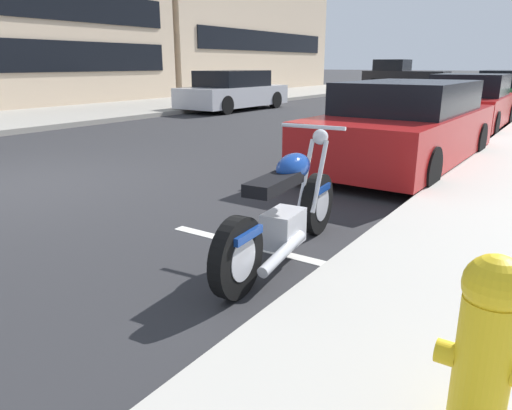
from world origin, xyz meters
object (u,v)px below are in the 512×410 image
object	(u,v)px
parked_car_behind_motorcycle	(469,104)
parked_car_across_street	(507,93)
crossing_truck	(403,76)
parked_motorcycle	(285,213)
parked_car_far_down_curb	(406,126)
car_opposite_curb	(233,91)
fire_hydrant	(486,346)

from	to	relation	value
parked_car_behind_motorcycle	parked_car_across_street	xyz separation A→B (m)	(5.41, -0.20, 0.03)
crossing_truck	parked_car_across_street	bearing A→B (deg)	121.03
parked_motorcycle	parked_car_far_down_curb	world-z (taller)	parked_car_far_down_curb
crossing_truck	car_opposite_curb	size ratio (longest dim) A/B	1.09
parked_car_across_street	parked_motorcycle	bearing A→B (deg)	178.50
parked_car_far_down_curb	crossing_truck	size ratio (longest dim) A/B	0.93
parked_car_across_street	crossing_truck	xyz separation A→B (m)	(12.45, 7.52, 0.21)
parked_car_far_down_curb	car_opposite_curb	world-z (taller)	car_opposite_curb
parked_car_behind_motorcycle	parked_motorcycle	bearing A→B (deg)	-178.00
crossing_truck	fire_hydrant	xyz separation A→B (m)	(-29.22, -9.53, -0.32)
parked_car_behind_motorcycle	fire_hydrant	bearing A→B (deg)	-169.49
parked_car_behind_motorcycle	parked_car_across_street	bearing A→B (deg)	-2.70
parked_car_far_down_curb	parked_car_across_street	xyz separation A→B (m)	(10.80, -0.15, 0.02)
car_opposite_curb	crossing_truck	bearing A→B (deg)	178.21
parked_car_far_down_curb	crossing_truck	distance (m)	24.39
crossing_truck	fire_hydrant	world-z (taller)	crossing_truck
parked_motorcycle	parked_car_behind_motorcycle	distance (m)	9.90
parked_car_far_down_curb	parked_car_behind_motorcycle	size ratio (longest dim) A/B	1.16
parked_car_behind_motorcycle	parked_car_across_street	size ratio (longest dim) A/B	0.88
car_opposite_curb	parked_car_across_street	bearing A→B (deg)	118.44
parked_car_behind_motorcycle	crossing_truck	xyz separation A→B (m)	(17.86, 7.31, 0.24)
parked_car_far_down_curb	parked_car_behind_motorcycle	xyz separation A→B (m)	(5.39, 0.06, -0.01)
parked_motorcycle	crossing_truck	size ratio (longest dim) A/B	0.43
parked_car_far_down_curb	fire_hydrant	size ratio (longest dim) A/B	5.76
parked_motorcycle	fire_hydrant	distance (m)	2.32
parked_car_far_down_curb	parked_car_across_street	bearing A→B (deg)	0.47
fire_hydrant	parked_car_far_down_curb	bearing A→B (deg)	19.88
parked_motorcycle	parked_car_far_down_curb	distance (m)	4.52
parked_car_across_street	crossing_truck	size ratio (longest dim) A/B	0.91
parked_car_across_street	car_opposite_curb	bearing A→B (deg)	114.65
parked_car_across_street	parked_car_far_down_curb	bearing A→B (deg)	176.85
parked_car_far_down_curb	parked_motorcycle	bearing A→B (deg)	-173.93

